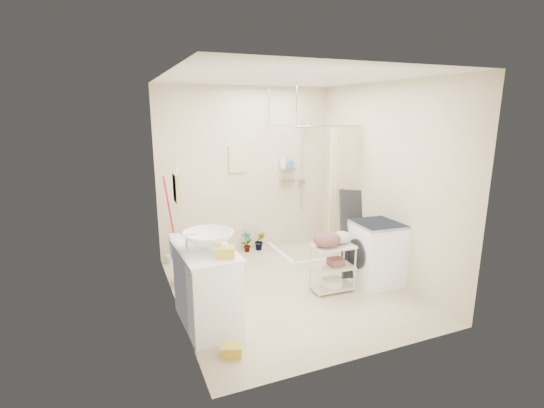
{
  "coord_description": "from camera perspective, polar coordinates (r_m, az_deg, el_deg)",
  "views": [
    {
      "loc": [
        -1.98,
        -4.26,
        2.23
      ],
      "look_at": [
        -0.12,
        0.25,
        1.07
      ],
      "focal_mm": 26.0,
      "sensor_mm": 36.0,
      "label": 1
    }
  ],
  "objects": [
    {
      "name": "toilet",
      "position": [
        5.32,
        -10.83,
        -7.75
      ],
      "size": [
        0.66,
        0.39,
        0.67
      ],
      "primitive_type": "imported",
      "rotation": [
        0.0,
        0.0,
        1.55
      ],
      "color": "silver",
      "rests_on": "ground"
    },
    {
      "name": "potted_plant_b",
      "position": [
        6.46,
        -1.77,
        -5.37
      ],
      "size": [
        0.21,
        0.19,
        0.31
      ],
      "primitive_type": "imported",
      "rotation": [
        0.0,
        0.0,
        -0.37
      ],
      "color": "brown",
      "rests_on": "ground"
    },
    {
      "name": "counter_basket",
      "position": [
        3.87,
        -6.74,
        -6.92
      ],
      "size": [
        0.22,
        0.19,
        0.1
      ],
      "primitive_type": "cube",
      "rotation": [
        0.0,
        0.0,
        -0.3
      ],
      "color": "gold",
      "rests_on": "vanity"
    },
    {
      "name": "shower",
      "position": [
        6.13,
        5.56,
        2.23
      ],
      "size": [
        1.1,
        1.1,
        2.1
      ],
      "primitive_type": null,
      "color": "white",
      "rests_on": "ground"
    },
    {
      "name": "ceiling",
      "position": [
        4.71,
        2.67,
        17.88
      ],
      "size": [
        2.8,
        3.2,
        0.04
      ],
      "primitive_type": "cube",
      "color": "silver",
      "rests_on": "ground"
    },
    {
      "name": "tp_holder",
      "position": [
        4.61,
        -13.49,
        -6.15
      ],
      "size": [
        0.08,
        0.12,
        0.14
      ],
      "primitive_type": null,
      "color": "white",
      "rests_on": "wall_left"
    },
    {
      "name": "wall_left",
      "position": [
        4.39,
        -14.31,
        0.74
      ],
      "size": [
        0.04,
        3.2,
        2.6
      ],
      "primitive_type": "cube",
      "color": "beige",
      "rests_on": "ground"
    },
    {
      "name": "mop",
      "position": [
        5.95,
        -14.87,
        -2.31
      ],
      "size": [
        0.13,
        0.13,
        1.33
      ],
      "primitive_type": null,
      "rotation": [
        0.0,
        0.0,
        0.04
      ],
      "color": "red",
      "rests_on": "ground"
    },
    {
      "name": "wall_front",
      "position": [
        3.44,
        13.77,
        -2.71
      ],
      "size": [
        2.8,
        0.04,
        2.6
      ],
      "primitive_type": "cube",
      "color": "beige",
      "rests_on": "ground"
    },
    {
      "name": "towel_ring",
      "position": [
        4.17,
        -13.76,
        2.49
      ],
      "size": [
        0.04,
        0.22,
        0.34
      ],
      "primitive_type": null,
      "color": "#DBD285",
      "rests_on": "wall_left"
    },
    {
      "name": "potted_plant_a",
      "position": [
        6.37,
        -3.66,
        -5.47
      ],
      "size": [
        0.2,
        0.16,
        0.35
      ],
      "primitive_type": "imported",
      "rotation": [
        0.0,
        0.0,
        0.21
      ],
      "color": "#995424",
      "rests_on": "ground"
    },
    {
      "name": "sink",
      "position": [
        4.11,
        -9.2,
        -5.17
      ],
      "size": [
        0.53,
        0.53,
        0.18
      ],
      "primitive_type": "imported",
      "rotation": [
        0.0,
        0.0,
        0.0
      ],
      "color": "white",
      "rests_on": "vanity"
    },
    {
      "name": "laundry_rack",
      "position": [
        5.05,
        8.76,
        -8.52
      ],
      "size": [
        0.53,
        0.32,
        0.72
      ],
      "primitive_type": null,
      "rotation": [
        0.0,
        0.0,
        -0.04
      ],
      "color": "beige",
      "rests_on": "ground"
    },
    {
      "name": "washing_machine",
      "position": [
        5.37,
        14.87,
        -6.85
      ],
      "size": [
        0.6,
        0.61,
        0.83
      ],
      "primitive_type": "cube",
      "rotation": [
        0.0,
        0.0,
        -0.06
      ],
      "color": "white",
      "rests_on": "ground"
    },
    {
      "name": "hanging_towel",
      "position": [
        6.16,
        -4.99,
        6.53
      ],
      "size": [
        0.28,
        0.03,
        0.42
      ],
      "primitive_type": "cube",
      "color": "beige",
      "rests_on": "wall_back"
    },
    {
      "name": "floor",
      "position": [
        5.2,
        2.35,
        -12.04
      ],
      "size": [
        3.2,
        3.2,
        0.0
      ],
      "primitive_type": "plane",
      "color": "beige",
      "rests_on": "ground"
    },
    {
      "name": "vanity",
      "position": [
        4.29,
        -9.47,
        -11.75
      ],
      "size": [
        0.59,
        0.99,
        0.84
      ],
      "primitive_type": "cube",
      "rotation": [
        0.0,
        0.0,
        0.05
      ],
      "color": "white",
      "rests_on": "ground"
    },
    {
      "name": "shampoo_bottle_a",
      "position": [
        6.36,
        1.58,
        6.25
      ],
      "size": [
        0.12,
        0.12,
        0.24
      ],
      "primitive_type": "imported",
      "rotation": [
        0.0,
        0.0,
        0.34
      ],
      "color": "silver",
      "rests_on": "shower"
    },
    {
      "name": "ironing_board",
      "position": [
        5.42,
        11.48,
        -4.21
      ],
      "size": [
        0.35,
        0.12,
        1.23
      ],
      "primitive_type": null,
      "rotation": [
        0.0,
        0.0,
        0.05
      ],
      "color": "black",
      "rests_on": "ground"
    },
    {
      "name": "shampoo_bottle_b",
      "position": [
        6.45,
        2.74,
        5.97
      ],
      "size": [
        0.09,
        0.1,
        0.16
      ],
      "primitive_type": "imported",
      "rotation": [
        0.0,
        0.0,
        0.43
      ],
      "color": "#4A71B8",
      "rests_on": "shower"
    },
    {
      "name": "floor_basket",
      "position": [
        3.93,
        -5.89,
        -20.04
      ],
      "size": [
        0.33,
        0.29,
        0.15
      ],
      "primitive_type": "cube",
      "rotation": [
        0.0,
        0.0,
        -0.33
      ],
      "color": "yellow",
      "rests_on": "ground"
    },
    {
      "name": "wall_back",
      "position": [
        6.25,
        -3.7,
        4.81
      ],
      "size": [
        2.8,
        0.04,
        2.6
      ],
      "primitive_type": "cube",
      "color": "beige",
      "rests_on": "ground"
    },
    {
      "name": "wall_right",
      "position": [
        5.51,
        15.84,
        3.17
      ],
      "size": [
        0.04,
        3.2,
        2.6
      ],
      "primitive_type": "cube",
      "color": "beige",
      "rests_on": "ground"
    }
  ]
}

